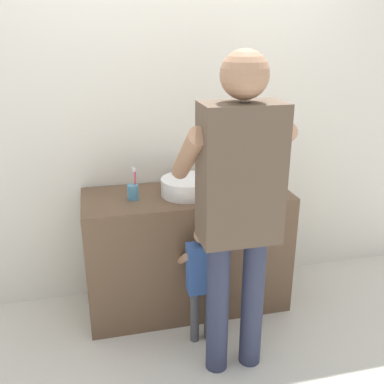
% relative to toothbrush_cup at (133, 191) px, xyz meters
% --- Properties ---
extents(ground_plane, '(14.00, 14.00, 0.00)m').
position_rel_toothbrush_cup_xyz_m(ground_plane, '(0.35, -0.28, -0.90)').
color(ground_plane, silver).
extents(back_wall, '(4.40, 0.08, 2.70)m').
position_rel_toothbrush_cup_xyz_m(back_wall, '(0.35, 0.34, 0.45)').
color(back_wall, silver).
rests_on(back_wall, ground).
extents(vanity_cabinet, '(1.36, 0.54, 0.84)m').
position_rel_toothbrush_cup_xyz_m(vanity_cabinet, '(0.35, 0.02, -0.48)').
color(vanity_cabinet, brown).
rests_on(vanity_cabinet, ground).
extents(sink_basin, '(0.34, 0.34, 0.11)m').
position_rel_toothbrush_cup_xyz_m(sink_basin, '(0.35, 0.00, 0.00)').
color(sink_basin, white).
rests_on(sink_basin, vanity_cabinet).
extents(faucet, '(0.18, 0.14, 0.18)m').
position_rel_toothbrush_cup_xyz_m(faucet, '(0.35, 0.21, 0.03)').
color(faucet, '#B7BABF').
rests_on(faucet, vanity_cabinet).
extents(toothbrush_cup, '(0.07, 0.07, 0.21)m').
position_rel_toothbrush_cup_xyz_m(toothbrush_cup, '(0.00, 0.00, 0.00)').
color(toothbrush_cup, '#4C8EB2').
rests_on(toothbrush_cup, vanity_cabinet).
extents(soap_bottle, '(0.06, 0.06, 0.16)m').
position_rel_toothbrush_cup_xyz_m(soap_bottle, '(0.70, 0.03, 0.01)').
color(soap_bottle, gold).
rests_on(soap_bottle, vanity_cabinet).
extents(child_toddler, '(0.24, 0.24, 0.78)m').
position_rel_toothbrush_cup_xyz_m(child_toddler, '(0.35, -0.38, -0.43)').
color(child_toddler, '#47474C').
rests_on(child_toddler, ground).
extents(adult_parent, '(0.55, 0.58, 1.77)m').
position_rel_toothbrush_cup_xyz_m(adult_parent, '(0.48, -0.62, 0.17)').
color(adult_parent, '#2D334C').
rests_on(adult_parent, ground).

